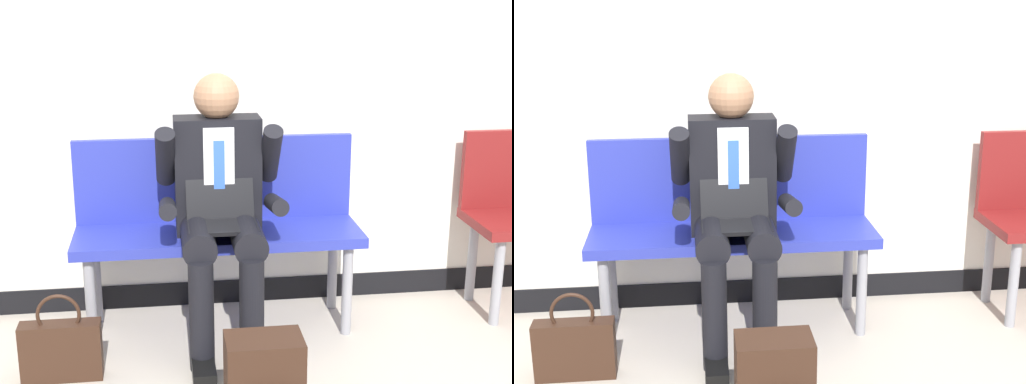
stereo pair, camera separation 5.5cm
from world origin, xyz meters
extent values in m
plane|color=#B2A899|center=(0.00, 0.00, 0.00)|extent=(18.00, 18.00, 0.00)
cube|color=silver|center=(0.00, 0.63, 0.61)|extent=(5.64, 0.12, 0.97)
cube|color=black|center=(0.00, 0.63, 0.06)|extent=(5.64, 0.14, 0.13)
cube|color=#28339E|center=(-0.31, 0.28, 0.48)|extent=(1.37, 0.42, 0.05)
cube|color=#28339E|center=(-0.31, 0.46, 0.72)|extent=(1.37, 0.04, 0.42)
cylinder|color=gray|center=(-0.91, 0.13, 0.23)|extent=(0.05, 0.05, 0.46)
cylinder|color=gray|center=(-0.91, 0.43, 0.23)|extent=(0.05, 0.05, 0.46)
cylinder|color=gray|center=(0.29, 0.13, 0.23)|extent=(0.05, 0.05, 0.46)
cylinder|color=gray|center=(0.29, 0.43, 0.23)|extent=(0.05, 0.05, 0.46)
cylinder|color=gray|center=(1.06, 0.13, 0.23)|extent=(0.05, 0.05, 0.46)
cylinder|color=gray|center=(1.06, 0.43, 0.23)|extent=(0.05, 0.05, 0.46)
cylinder|color=black|center=(-0.42, 0.07, 0.55)|extent=(0.15, 0.40, 0.15)
cylinder|color=black|center=(-0.42, -0.12, 0.25)|extent=(0.11, 0.11, 0.51)
cube|color=black|center=(-0.42, -0.18, 0.04)|extent=(0.10, 0.26, 0.07)
cylinder|color=black|center=(-0.20, 0.07, 0.55)|extent=(0.15, 0.40, 0.15)
cylinder|color=black|center=(-0.20, -0.12, 0.25)|extent=(0.11, 0.11, 0.51)
cube|color=black|center=(-0.20, -0.18, 0.04)|extent=(0.10, 0.26, 0.07)
cube|color=black|center=(-0.31, 0.28, 0.78)|extent=(0.40, 0.18, 0.55)
cube|color=silver|center=(-0.31, 0.18, 0.83)|extent=(0.14, 0.01, 0.39)
cube|color=blue|center=(-0.31, 0.18, 0.80)|extent=(0.05, 0.01, 0.33)
sphere|color=#9E7051|center=(-0.31, 0.28, 1.15)|extent=(0.21, 0.21, 0.21)
cylinder|color=black|center=(-0.55, 0.21, 0.89)|extent=(0.09, 0.25, 0.30)
cylinder|color=black|center=(-0.55, 0.04, 0.70)|extent=(0.08, 0.27, 0.12)
cylinder|color=black|center=(-0.07, 0.21, 0.89)|extent=(0.09, 0.25, 0.30)
cylinder|color=black|center=(-0.07, 0.04, 0.70)|extent=(0.08, 0.27, 0.12)
cube|color=black|center=(-0.31, 0.04, 0.61)|extent=(0.31, 0.22, 0.02)
cube|color=black|center=(-0.31, 0.17, 0.72)|extent=(0.31, 0.08, 0.21)
cube|color=#331E14|center=(-1.02, -0.12, 0.13)|extent=(0.34, 0.09, 0.26)
torus|color=#331E14|center=(-1.02, -0.12, 0.30)|extent=(0.19, 0.02, 0.19)
camera|label=1|loc=(-0.57, -3.00, 1.64)|focal=50.74mm
camera|label=2|loc=(-0.51, -3.01, 1.64)|focal=50.74mm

